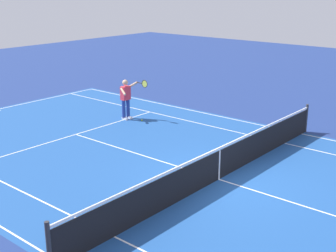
{
  "coord_description": "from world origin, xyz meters",
  "views": [
    {
      "loc": [
        -6.78,
        10.27,
        5.38
      ],
      "look_at": [
        2.58,
        -0.81,
        0.9
      ],
      "focal_mm": 49.43,
      "sensor_mm": 36.0,
      "label": 1
    }
  ],
  "objects": [
    {
      "name": "ground_plane",
      "position": [
        0.0,
        0.0,
        0.0
      ],
      "size": [
        60.0,
        60.0,
        0.0
      ],
      "primitive_type": "plane",
      "color": "navy"
    },
    {
      "name": "court_slab",
      "position": [
        0.0,
        0.0,
        0.0
      ],
      "size": [
        24.2,
        11.4,
        0.0
      ],
      "primitive_type": "cube",
      "color": "#1E4C93",
      "rests_on": "ground_plane"
    },
    {
      "name": "court_line_markings",
      "position": [
        0.0,
        0.0,
        0.0
      ],
      "size": [
        23.85,
        11.05,
        0.01
      ],
      "color": "white",
      "rests_on": "ground_plane"
    },
    {
      "name": "tennis_net",
      "position": [
        0.0,
        0.0,
        0.49
      ],
      "size": [
        0.1,
        11.7,
        1.08
      ],
      "color": "#2D2D33",
      "rests_on": "ground_plane"
    },
    {
      "name": "tennis_player_near",
      "position": [
        6.41,
        -2.7,
        0.93
      ],
      "size": [
        1.08,
        0.78,
        1.7
      ],
      "color": "navy",
      "rests_on": "ground_plane"
    },
    {
      "name": "tennis_ball",
      "position": [
        5.74,
        -2.89,
        0.03
      ],
      "size": [
        0.07,
        0.07,
        0.07
      ],
      "primitive_type": "sphere",
      "color": "#CCE01E",
      "rests_on": "ground_plane"
    }
  ]
}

